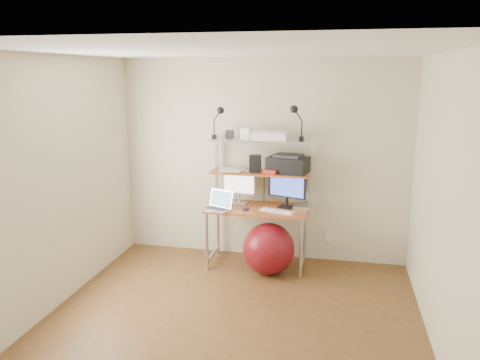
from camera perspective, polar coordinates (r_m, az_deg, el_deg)
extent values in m
plane|color=brown|center=(4.62, -1.21, -17.21)|extent=(3.60, 3.60, 0.00)
plane|color=white|center=(4.00, -1.39, 15.48)|extent=(3.60, 3.60, 0.00)
plane|color=beige|center=(5.86, 2.76, 2.40)|extent=(3.60, 0.00, 3.60)
plane|color=beige|center=(2.53, -10.97, -12.50)|extent=(3.60, 0.00, 3.60)
plane|color=beige|center=(4.87, -22.38, -0.77)|extent=(0.00, 3.60, 3.60)
plane|color=beige|center=(4.13, 23.85, -3.26)|extent=(0.00, 3.60, 3.60)
cube|color=#C06625|center=(5.64, 2.11, -3.50)|extent=(1.20, 0.60, 0.03)
cylinder|color=#B2B2B7|center=(5.64, -4.05, -7.50)|extent=(0.04, 0.04, 0.71)
cylinder|color=#B2B2B7|center=(6.11, -2.70, -5.84)|extent=(0.04, 0.04, 0.71)
cylinder|color=#B2B2B7|center=(5.45, 7.46, -8.32)|extent=(0.04, 0.04, 0.71)
cylinder|color=#B2B2B7|center=(5.94, 7.88, -6.52)|extent=(0.04, 0.04, 0.71)
cube|color=#B2B2B7|center=(5.90, -2.88, 1.49)|extent=(0.03, 0.04, 0.84)
cube|color=#B2B2B7|center=(5.72, 8.23, 1.00)|extent=(0.03, 0.04, 0.84)
cube|color=#C06625|center=(5.66, 2.37, 0.89)|extent=(1.18, 0.34, 0.02)
cube|color=#B2B2B7|center=(5.59, 2.41, 4.90)|extent=(1.18, 0.34, 0.02)
cube|color=white|center=(6.02, 10.70, -6.89)|extent=(0.08, 0.01, 0.12)
cube|color=silver|center=(5.79, -0.15, -2.84)|extent=(0.20, 0.16, 0.01)
cylinder|color=silver|center=(5.79, -0.11, -2.22)|extent=(0.03, 0.03, 0.10)
cube|color=silver|center=(5.74, -0.11, -0.22)|extent=(0.42, 0.07, 0.31)
plane|color=white|center=(5.72, -0.15, -0.26)|extent=(0.37, 0.04, 0.37)
cube|color=black|center=(5.65, 5.66, -3.29)|extent=(0.21, 0.18, 0.01)
cylinder|color=black|center=(5.66, 5.70, -2.64)|extent=(0.03, 0.03, 0.11)
cube|color=black|center=(5.61, 5.74, -0.70)|extent=(0.47, 0.18, 0.29)
plane|color=blue|center=(5.59, 5.72, -0.74)|extent=(0.41, 0.13, 0.43)
cube|color=silver|center=(5.54, -2.79, -3.56)|extent=(0.38, 0.32, 0.02)
cube|color=#313133|center=(5.54, -2.79, -3.46)|extent=(0.30, 0.23, 0.00)
cube|color=silver|center=(5.60, -2.12, -2.21)|extent=(0.32, 0.18, 0.21)
plane|color=#70A0BA|center=(5.60, -2.12, -2.21)|extent=(0.30, 0.18, 0.28)
cube|color=white|center=(5.48, 4.54, -3.80)|extent=(0.43, 0.23, 0.01)
cube|color=white|center=(5.41, 5.79, -3.96)|extent=(0.11, 0.08, 0.03)
cube|color=silver|center=(5.65, 7.67, -3.22)|extent=(0.23, 0.23, 0.04)
cube|color=black|center=(5.54, 0.75, -3.59)|extent=(0.06, 0.12, 0.01)
cube|color=black|center=(5.63, 5.88, 1.86)|extent=(0.53, 0.42, 0.19)
cube|color=#313133|center=(5.61, 5.91, 2.97)|extent=(0.36, 0.30, 0.03)
cube|color=black|center=(5.64, 1.87, 2.01)|extent=(0.15, 0.15, 0.20)
cube|color=red|center=(5.58, 3.79, 1.04)|extent=(0.19, 0.16, 0.05)
cube|color=white|center=(5.54, 3.66, 5.41)|extent=(0.42, 0.28, 0.09)
cube|color=silver|center=(5.53, 3.67, 5.97)|extent=(0.35, 0.21, 0.02)
cube|color=white|center=(5.58, 0.74, 5.69)|extent=(0.13, 0.11, 0.13)
cube|color=#313133|center=(5.70, -1.28, 5.62)|extent=(0.09, 0.09, 0.09)
cube|color=black|center=(5.63, -3.17, 5.30)|extent=(0.05, 0.06, 0.05)
cylinder|color=black|center=(5.61, -3.19, 6.39)|extent=(0.01, 0.01, 0.17)
sphere|color=black|center=(5.56, -2.38, 8.48)|extent=(0.08, 0.08, 0.08)
cube|color=black|center=(5.48, 7.50, 5.02)|extent=(0.05, 0.06, 0.05)
cylinder|color=black|center=(5.47, 7.54, 6.22)|extent=(0.02, 0.02, 0.18)
sphere|color=black|center=(5.44, 6.62, 8.57)|extent=(0.09, 0.09, 0.09)
sphere|color=maroon|center=(5.56, 3.51, -8.36)|extent=(0.61, 0.61, 0.61)
cube|color=white|center=(5.76, -1.49, 1.23)|extent=(0.25, 0.31, 0.00)
cube|color=white|center=(5.77, -1.14, 1.31)|extent=(0.27, 0.32, 0.00)
cube|color=white|center=(5.70, -0.66, 1.21)|extent=(0.24, 0.30, 0.00)
cube|color=white|center=(5.73, -1.31, 1.33)|extent=(0.29, 0.33, 0.00)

